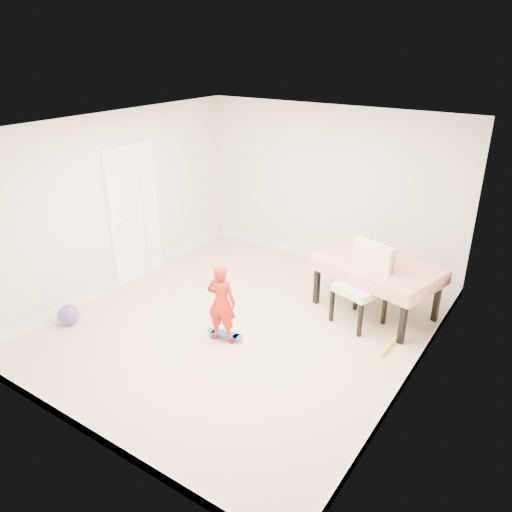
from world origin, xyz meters
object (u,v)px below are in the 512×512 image
Objects in this scene: dining_chair at (360,286)px; balloon at (68,315)px; skateboard at (225,336)px; child at (221,305)px; dining_table at (375,287)px.

balloon is (-3.18, -2.19, -0.41)m from dining_chair.
child is at bearing -106.47° from skateboard.
balloon is at bearing -127.60° from dining_table.
child reaches higher than balloon.
dining_table is 4.16m from balloon.
child is (-1.24, -1.35, -0.04)m from dining_chair.
dining_chair is 1.84m from child.
balloon is (-1.94, -0.84, -0.37)m from child.
dining_table reaches higher than skateboard.
child is (-1.32, -1.75, 0.14)m from dining_table.
child is 2.14m from balloon.
dining_chair reaches higher than dining_table.
dining_table is 1.46× the size of dining_chair.
child is (-0.01, -0.05, 0.47)m from skateboard.
dining_chair is 3.90× the size of balloon.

